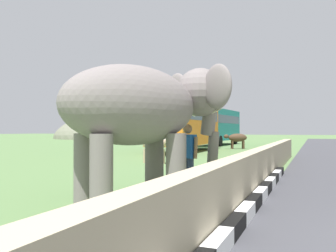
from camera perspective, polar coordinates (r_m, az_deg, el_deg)
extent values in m
cube|color=white|center=(4.50, 8.10, -18.66)|extent=(0.90, 0.20, 0.24)
cube|color=black|center=(5.34, 10.61, -15.75)|extent=(0.90, 0.20, 0.24)
cube|color=white|center=(6.20, 12.39, -13.61)|extent=(0.90, 0.20, 0.24)
cube|color=black|center=(7.07, 13.71, -11.99)|extent=(0.90, 0.20, 0.24)
cube|color=white|center=(7.94, 14.73, -10.72)|extent=(0.90, 0.20, 0.24)
cube|color=black|center=(8.82, 15.54, -9.70)|extent=(0.90, 0.20, 0.24)
cube|color=white|center=(9.71, 16.20, -8.87)|extent=(0.90, 0.20, 0.24)
cube|color=black|center=(10.59, 16.74, -8.17)|extent=(0.90, 0.20, 0.24)
cube|color=white|center=(11.48, 17.20, -7.58)|extent=(0.90, 0.20, 0.24)
cube|color=black|center=(12.37, 17.60, -7.08)|extent=(0.90, 0.20, 0.24)
cube|color=tan|center=(7.15, 11.42, -8.77)|extent=(28.00, 0.36, 1.00)
cylinder|color=slate|center=(8.32, -2.24, -6.11)|extent=(0.44, 0.44, 1.44)
cylinder|color=slate|center=(7.57, 1.32, -6.65)|extent=(0.44, 0.44, 1.44)
cylinder|color=slate|center=(7.58, -13.37, -6.62)|extent=(0.44, 0.44, 1.44)
cylinder|color=slate|center=(6.75, -10.72, -7.37)|extent=(0.44, 0.44, 1.44)
ellipsoid|color=slate|center=(7.49, -6.02, 3.37)|extent=(3.46, 3.06, 1.70)
sphere|color=slate|center=(8.54, 5.23, 5.45)|extent=(1.16, 1.16, 1.16)
ellipsoid|color=#D84C8C|center=(8.74, 6.72, 6.30)|extent=(0.66, 0.73, 0.44)
ellipsoid|color=slate|center=(9.08, 1.42, 5.40)|extent=(0.70, 0.88, 1.00)
ellipsoid|color=slate|center=(7.86, 7.97, 6.35)|extent=(0.70, 0.88, 1.00)
cylinder|color=slate|center=(8.69, 6.73, 1.71)|extent=(0.57, 0.61, 1.00)
cylinder|color=slate|center=(8.77, 7.31, -3.54)|extent=(0.41, 0.43, 0.82)
cone|color=beige|center=(8.87, 5.27, 2.31)|extent=(0.43, 0.55, 0.22)
cone|color=beige|center=(8.44, 7.65, 2.46)|extent=(0.43, 0.55, 0.22)
cylinder|color=navy|center=(8.86, 2.73, -7.79)|extent=(0.15, 0.15, 0.82)
cylinder|color=navy|center=(8.73, 3.70, -7.90)|extent=(0.15, 0.15, 0.82)
cube|color=#1E59B2|center=(8.73, 3.21, -3.29)|extent=(0.38, 0.46, 0.58)
cylinder|color=#9E7251|center=(8.91, 1.97, -3.42)|extent=(0.13, 0.15, 0.52)
cylinder|color=#9E7251|center=(8.56, 4.50, -3.53)|extent=(0.13, 0.15, 0.52)
sphere|color=#9E7251|center=(8.72, 3.20, -0.46)|extent=(0.23, 0.23, 0.23)
cube|color=orange|center=(24.88, 2.98, 0.48)|extent=(9.14, 2.76, 3.00)
cube|color=#3F5160|center=(24.90, 2.98, 1.72)|extent=(8.41, 2.77, 0.76)
cylinder|color=black|center=(28.01, 2.58, -2.71)|extent=(1.01, 0.33, 1.00)
cylinder|color=black|center=(27.38, 7.16, -2.76)|extent=(1.01, 0.33, 1.00)
cylinder|color=black|center=(22.58, -2.08, -3.21)|extent=(1.01, 0.33, 1.00)
cylinder|color=black|center=(21.79, 3.50, -3.31)|extent=(1.01, 0.33, 1.00)
cube|color=teal|center=(35.45, 7.86, 0.15)|extent=(8.91, 2.88, 3.00)
cube|color=#3F5160|center=(35.46, 7.86, 1.02)|extent=(8.21, 2.89, 0.76)
cylinder|color=black|center=(38.49, 7.47, -2.14)|extent=(1.01, 0.34, 1.00)
cylinder|color=black|center=(37.86, 10.79, -2.16)|extent=(1.01, 0.34, 1.00)
cylinder|color=black|center=(33.16, 4.52, -2.39)|extent=(1.01, 0.34, 1.00)
cylinder|color=black|center=(32.43, 8.33, -2.42)|extent=(1.01, 0.34, 1.00)
cylinder|color=tan|center=(15.74, -0.72, -4.97)|extent=(0.12, 0.12, 0.65)
cylinder|color=tan|center=(15.51, -1.71, -5.04)|extent=(0.12, 0.12, 0.65)
cylinder|color=tan|center=(16.42, -2.83, -4.79)|extent=(0.12, 0.12, 0.65)
cylinder|color=tan|center=(16.19, -3.81, -4.85)|extent=(0.12, 0.12, 0.65)
ellipsoid|color=tan|center=(15.93, -2.29, -2.86)|extent=(1.17, 1.61, 0.66)
ellipsoid|color=tan|center=(15.23, -0.01, -2.58)|extent=(0.40, 0.47, 0.32)
cylinder|color=beige|center=(19.70, -2.16, -4.10)|extent=(0.12, 0.12, 0.65)
cylinder|color=beige|center=(20.03, -2.51, -4.04)|extent=(0.12, 0.12, 0.65)
cylinder|color=beige|center=(20.02, 0.27, -4.04)|extent=(0.12, 0.12, 0.65)
cylinder|color=beige|center=(20.35, -0.11, -3.99)|extent=(0.12, 0.12, 0.65)
ellipsoid|color=beige|center=(19.99, -1.12, -2.41)|extent=(1.48, 1.49, 0.66)
ellipsoid|color=beige|center=(19.68, -3.66, -2.14)|extent=(0.47, 0.47, 0.32)
cylinder|color=#473323|center=(28.46, 10.43, -3.02)|extent=(0.12, 0.12, 0.65)
cylinder|color=#473323|center=(28.81, 10.24, -2.99)|extent=(0.12, 0.12, 0.65)
cylinder|color=#473323|center=(28.71, 12.17, -3.00)|extent=(0.12, 0.12, 0.65)
cylinder|color=#473323|center=(29.06, 11.96, -2.97)|extent=(0.12, 0.12, 0.65)
ellipsoid|color=#473323|center=(28.74, 11.20, -1.86)|extent=(1.22, 1.61, 0.66)
ellipsoid|color=#473323|center=(28.49, 9.40, -1.67)|extent=(0.42, 0.47, 0.32)
ellipsoid|color=#6B6D59|center=(68.21, -5.89, -1.91)|extent=(32.41, 25.93, 10.06)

